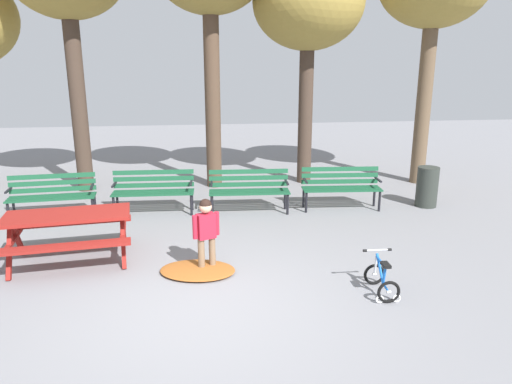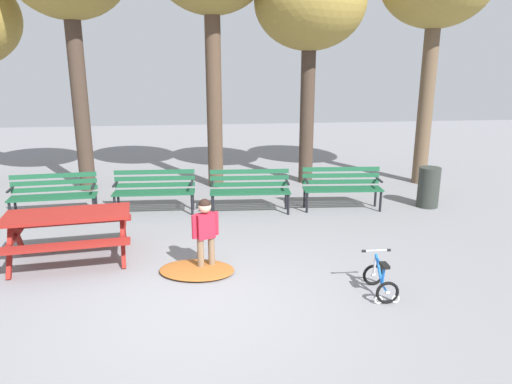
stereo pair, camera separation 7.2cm
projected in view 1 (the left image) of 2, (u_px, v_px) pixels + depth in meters
name	position (u px, v px, depth m)	size (l,w,h in m)	color
ground	(200.00, 307.00, 5.90)	(36.00, 36.00, 0.00)	gray
picnic_table	(68.00, 225.00, 7.08)	(1.94, 1.54, 0.79)	maroon
park_bench_far_left	(52.00, 193.00, 9.13)	(1.63, 0.58, 0.85)	#195133
park_bench_left	(154.00, 188.00, 9.46)	(1.62, 0.52, 0.85)	#195133
park_bench_right	(249.00, 187.00, 9.52)	(1.62, 0.54, 0.85)	#195133
park_bench_far_right	(341.00, 184.00, 9.75)	(1.63, 0.58, 0.85)	#195133
child_standing	(206.00, 229.00, 6.79)	(0.39, 0.25, 1.08)	#7F664C
kids_bicycle	(382.00, 279.00, 6.18)	(0.39, 0.57, 0.54)	black
leaf_pile	(198.00, 270.00, 6.85)	(1.09, 0.76, 0.07)	#9E5623
trash_bin	(427.00, 187.00, 9.92)	(0.44, 0.44, 0.84)	#2D332D
tree_right	(308.00, 5.00, 10.97)	(2.60, 2.60, 5.39)	#423328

